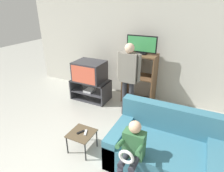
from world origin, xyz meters
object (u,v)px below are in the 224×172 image
at_px(couch, 163,149).
at_px(person_seated_child, 132,150).
at_px(snack_table, 82,135).
at_px(television_main, 90,71).
at_px(tv_stand, 91,90).
at_px(media_shelf, 139,78).
at_px(remote_control_black, 81,132).
at_px(remote_control_white, 86,133).
at_px(television_flat, 142,45).
at_px(person_standing_adult, 129,74).

height_order(couch, person_seated_child, person_seated_child).
distance_m(snack_table, couch, 1.39).
bearing_deg(television_main, snack_table, -62.32).
xyz_separation_m(snack_table, person_seated_child, (1.01, -0.25, 0.29)).
bearing_deg(snack_table, couch, 13.43).
relative_size(tv_stand, television_main, 1.31).
height_order(tv_stand, couch, couch).
height_order(media_shelf, person_seated_child, media_shelf).
bearing_deg(snack_table, remote_control_black, 169.61).
bearing_deg(remote_control_white, television_flat, 60.62).
xyz_separation_m(television_flat, couch, (1.05, -1.90, -1.20)).
xyz_separation_m(media_shelf, remote_control_white, (-0.23, -2.18, -0.27)).
bearing_deg(tv_stand, television_flat, 21.07).
bearing_deg(remote_control_black, remote_control_white, 45.88).
bearing_deg(remote_control_white, person_standing_adult, 57.85).
distance_m(snack_table, remote_control_white, 0.09).
height_order(media_shelf, remote_control_white, media_shelf).
height_order(tv_stand, television_main, television_main).
distance_m(media_shelf, remote_control_black, 2.25).
distance_m(tv_stand, couch, 2.68).
bearing_deg(snack_table, television_flat, 82.43).
distance_m(media_shelf, person_standing_adult, 0.85).
relative_size(remote_control_white, couch, 0.09).
height_order(tv_stand, person_seated_child, person_seated_child).
bearing_deg(couch, television_main, 147.57).
distance_m(television_flat, person_seated_child, 2.73).
relative_size(television_flat, person_seated_child, 0.72).
xyz_separation_m(couch, person_standing_adult, (-1.06, 1.13, 0.74)).
distance_m(tv_stand, remote_control_white, 1.99).
distance_m(television_main, remote_control_black, 2.03).
bearing_deg(remote_control_black, couch, 41.72).
xyz_separation_m(television_main, person_seated_child, (1.94, -2.02, -0.18)).
relative_size(television_flat, snack_table, 1.75).
distance_m(television_flat, person_standing_adult, 0.90).
height_order(snack_table, couch, couch).
xyz_separation_m(television_flat, remote_control_black, (-0.31, -2.22, -1.12)).
distance_m(tv_stand, snack_table, 1.98).
bearing_deg(snack_table, television_main, 117.68).
relative_size(television_flat, couch, 0.45).
bearing_deg(person_seated_child, remote_control_white, 163.48).
xyz_separation_m(media_shelf, couch, (1.05, -1.89, -0.36)).
bearing_deg(remote_control_white, person_seated_child, -39.88).
distance_m(television_main, snack_table, 2.05).
height_order(television_flat, remote_control_white, television_flat).
xyz_separation_m(remote_control_white, couch, (1.28, 0.29, -0.09)).
relative_size(television_flat, person_standing_adult, 0.44).
xyz_separation_m(tv_stand, television_flat, (1.21, 0.47, 1.24)).
bearing_deg(tv_stand, person_standing_adult, -14.41).
height_order(snack_table, remote_control_white, remote_control_white).
relative_size(remote_control_black, remote_control_white, 1.00).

